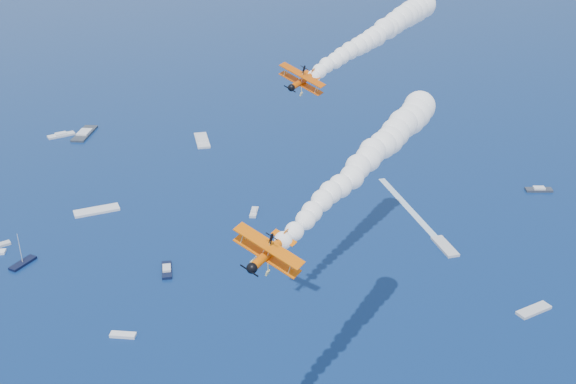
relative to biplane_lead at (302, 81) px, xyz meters
name	(u,v)px	position (x,y,z in m)	size (l,w,h in m)	color
biplane_lead	(302,81)	(0.00, 0.00, 0.00)	(7.29, 8.18, 4.93)	#DB4F04
biplane_trail	(269,252)	(-16.65, -34.33, -9.10)	(8.27, 9.27, 5.59)	#F76405
smoke_trail_lead	(373,37)	(19.81, 15.41, 1.87)	(40.24, 32.49, 9.09)	white
smoke_trail_trail	(362,164)	(2.70, -18.35, -7.23)	(39.44, 33.49, 9.09)	white
spectator_boats	(98,216)	(-31.74, 78.95, -60.15)	(221.25, 174.42, 0.70)	silver
boat_wakes	(245,315)	(-5.19, 21.72, -60.47)	(123.64, 108.32, 0.04)	white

